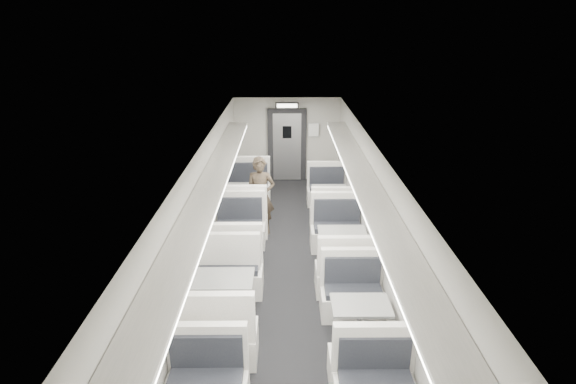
{
  "coord_description": "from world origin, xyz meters",
  "views": [
    {
      "loc": [
        -0.06,
        -6.55,
        4.41
      ],
      "look_at": [
        -0.0,
        1.87,
        1.18
      ],
      "focal_mm": 28.0,
      "sensor_mm": 36.0,
      "label": 1
    }
  ],
  "objects_px": {
    "booth_left_a": "(245,202)",
    "exit_sign": "(287,105)",
    "booth_right_c": "(360,324)",
    "passenger": "(260,196)",
    "vestibule_door": "(287,146)",
    "booth_left_c": "(224,299)",
    "booth_right_b": "(342,249)",
    "booth_right_a": "(329,202)",
    "booth_left_b": "(236,246)"
  },
  "relations": [
    {
      "from": "booth_left_a",
      "to": "exit_sign",
      "type": "relative_size",
      "value": 3.67
    },
    {
      "from": "booth_right_c",
      "to": "passenger",
      "type": "height_order",
      "value": "passenger"
    },
    {
      "from": "booth_right_c",
      "to": "exit_sign",
      "type": "xyz_separation_m",
      "value": [
        -1.0,
        6.72,
        1.92
      ]
    },
    {
      "from": "vestibule_door",
      "to": "booth_left_c",
      "type": "bearing_deg",
      "value": -98.57
    },
    {
      "from": "exit_sign",
      "to": "booth_right_c",
      "type": "bearing_deg",
      "value": -81.54
    },
    {
      "from": "booth_left_a",
      "to": "booth_left_c",
      "type": "xyz_separation_m",
      "value": [
        0.0,
        -3.9,
        -0.01
      ]
    },
    {
      "from": "exit_sign",
      "to": "booth_right_b",
      "type": "bearing_deg",
      "value": -77.56
    },
    {
      "from": "booth_left_a",
      "to": "exit_sign",
      "type": "distance_m",
      "value": 3.09
    },
    {
      "from": "booth_right_b",
      "to": "booth_right_c",
      "type": "bearing_deg",
      "value": -90.0
    },
    {
      "from": "booth_left_a",
      "to": "booth_right_c",
      "type": "bearing_deg",
      "value": -65.91
    },
    {
      "from": "vestibule_door",
      "to": "booth_right_c",
      "type": "bearing_deg",
      "value": -82.1
    },
    {
      "from": "booth_right_a",
      "to": "vestibule_door",
      "type": "xyz_separation_m",
      "value": [
        -1.0,
        2.57,
        0.68
      ]
    },
    {
      "from": "booth_right_b",
      "to": "passenger",
      "type": "xyz_separation_m",
      "value": [
        -1.59,
        1.54,
        0.48
      ]
    },
    {
      "from": "booth_left_a",
      "to": "exit_sign",
      "type": "xyz_separation_m",
      "value": [
        1.0,
        2.25,
        1.87
      ]
    },
    {
      "from": "booth_right_a",
      "to": "booth_left_a",
      "type": "bearing_deg",
      "value": -175.42
    },
    {
      "from": "booth_right_a",
      "to": "passenger",
      "type": "height_order",
      "value": "passenger"
    },
    {
      "from": "booth_left_b",
      "to": "exit_sign",
      "type": "bearing_deg",
      "value": 77.11
    },
    {
      "from": "booth_left_a",
      "to": "booth_right_c",
      "type": "distance_m",
      "value": 4.9
    },
    {
      "from": "booth_right_b",
      "to": "exit_sign",
      "type": "distance_m",
      "value": 5.01
    },
    {
      "from": "booth_right_b",
      "to": "exit_sign",
      "type": "xyz_separation_m",
      "value": [
        -1.0,
        4.53,
        1.89
      ]
    },
    {
      "from": "booth_left_a",
      "to": "passenger",
      "type": "height_order",
      "value": "passenger"
    },
    {
      "from": "booth_right_b",
      "to": "vestibule_door",
      "type": "distance_m",
      "value": 5.16
    },
    {
      "from": "booth_left_a",
      "to": "booth_left_b",
      "type": "bearing_deg",
      "value": -90.0
    },
    {
      "from": "booth_right_c",
      "to": "vestibule_door",
      "type": "bearing_deg",
      "value": 97.9
    },
    {
      "from": "booth_left_c",
      "to": "passenger",
      "type": "distance_m",
      "value": 3.21
    },
    {
      "from": "booth_right_c",
      "to": "passenger",
      "type": "distance_m",
      "value": 4.08
    },
    {
      "from": "booth_left_a",
      "to": "booth_left_b",
      "type": "xyz_separation_m",
      "value": [
        0.0,
        -2.12,
        -0.03
      ]
    },
    {
      "from": "booth_left_c",
      "to": "exit_sign",
      "type": "relative_size",
      "value": 3.62
    },
    {
      "from": "booth_left_c",
      "to": "vestibule_door",
      "type": "height_order",
      "value": "vestibule_door"
    },
    {
      "from": "passenger",
      "to": "exit_sign",
      "type": "height_order",
      "value": "exit_sign"
    },
    {
      "from": "vestibule_door",
      "to": "exit_sign",
      "type": "distance_m",
      "value": 1.33
    },
    {
      "from": "booth_left_c",
      "to": "booth_right_c",
      "type": "distance_m",
      "value": 2.08
    },
    {
      "from": "passenger",
      "to": "exit_sign",
      "type": "distance_m",
      "value": 3.37
    },
    {
      "from": "booth_right_a",
      "to": "booth_left_c",
      "type": "bearing_deg",
      "value": -116.22
    },
    {
      "from": "vestibule_door",
      "to": "exit_sign",
      "type": "height_order",
      "value": "exit_sign"
    },
    {
      "from": "booth_right_c",
      "to": "exit_sign",
      "type": "bearing_deg",
      "value": 98.46
    },
    {
      "from": "booth_right_a",
      "to": "booth_right_b",
      "type": "relative_size",
      "value": 0.92
    },
    {
      "from": "booth_left_a",
      "to": "booth_right_a",
      "type": "height_order",
      "value": "booth_left_a"
    },
    {
      "from": "booth_left_b",
      "to": "booth_left_c",
      "type": "height_order",
      "value": "booth_left_c"
    },
    {
      "from": "booth_left_c",
      "to": "booth_right_b",
      "type": "xyz_separation_m",
      "value": [
        2.0,
        1.61,
        -0.01
      ]
    },
    {
      "from": "booth_right_a",
      "to": "booth_right_b",
      "type": "bearing_deg",
      "value": -90.0
    },
    {
      "from": "vestibule_door",
      "to": "booth_left_b",
      "type": "bearing_deg",
      "value": -101.63
    },
    {
      "from": "booth_left_c",
      "to": "passenger",
      "type": "bearing_deg",
      "value": 82.62
    },
    {
      "from": "booth_left_c",
      "to": "booth_right_a",
      "type": "height_order",
      "value": "booth_left_c"
    },
    {
      "from": "booth_left_b",
      "to": "booth_left_c",
      "type": "relative_size",
      "value": 0.95
    },
    {
      "from": "booth_right_c",
      "to": "booth_right_b",
      "type": "bearing_deg",
      "value": 90.0
    },
    {
      "from": "booth_right_a",
      "to": "booth_right_c",
      "type": "relative_size",
      "value": 0.99
    },
    {
      "from": "booth_right_b",
      "to": "exit_sign",
      "type": "bearing_deg",
      "value": 102.44
    },
    {
      "from": "booth_right_a",
      "to": "passenger",
      "type": "distance_m",
      "value": 1.9
    },
    {
      "from": "booth_right_a",
      "to": "booth_right_c",
      "type": "height_order",
      "value": "booth_right_c"
    }
  ]
}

